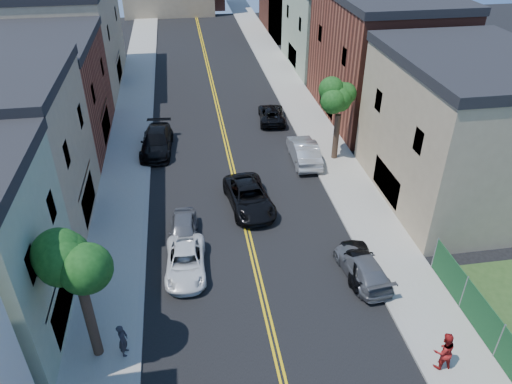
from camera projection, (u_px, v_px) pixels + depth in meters
name	position (u px, v px, depth m)	size (l,w,h in m)	color
sidewalk_left	(132.00, 119.00, 43.39)	(3.20, 100.00, 0.15)	gray
sidewalk_right	(303.00, 108.00, 45.49)	(3.20, 100.00, 0.15)	gray
curb_left	(151.00, 117.00, 43.62)	(0.30, 100.00, 0.15)	gray
curb_right	(285.00, 109.00, 45.26)	(0.30, 100.00, 0.15)	gray
bldg_left_brick	(40.00, 98.00, 37.13)	(9.00, 12.00, 8.00)	brown
bldg_left_tan_far	(68.00, 39.00, 48.37)	(9.00, 16.00, 9.50)	#998466
bldg_right_tan	(461.00, 134.00, 30.62)	(9.00, 12.00, 9.00)	#998466
bldg_right_brick	(380.00, 59.00, 41.98)	(9.00, 14.00, 10.00)	brown
bldg_right_palegrn	(332.00, 28.00, 54.03)	(9.00, 12.00, 8.50)	gray
tree_left_mid	(70.00, 239.00, 18.27)	(5.20, 5.20, 9.29)	#36251B
tree_right_far	(341.00, 87.00, 34.12)	(4.40, 4.40, 8.03)	#36251B
white_pickup	(186.00, 262.00, 26.15)	(2.12, 4.60, 1.28)	silver
grey_car_left	(183.00, 231.00, 28.43)	(1.63, 4.05, 1.38)	#55575C
black_car_left	(157.00, 142.00, 37.90)	(2.30, 5.66, 1.64)	black
grey_car_right	(362.00, 267.00, 25.78)	(1.86, 4.57, 1.33)	#56585E
black_car_right	(360.00, 262.00, 26.08)	(1.62, 4.03, 1.37)	black
silver_car_right	(304.00, 151.00, 36.49)	(1.79, 5.14, 1.69)	#A4A7AC
dark_car_right_far	(272.00, 114.00, 42.82)	(2.17, 4.71, 1.31)	black
black_suv_lane	(249.00, 197.00, 31.29)	(2.55, 5.54, 1.54)	black
pedestrian_left	(123.00, 340.00, 21.23)	(0.62, 0.41, 1.71)	#222229
pedestrian_right	(444.00, 351.00, 20.59)	(0.95, 0.74, 1.95)	maroon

